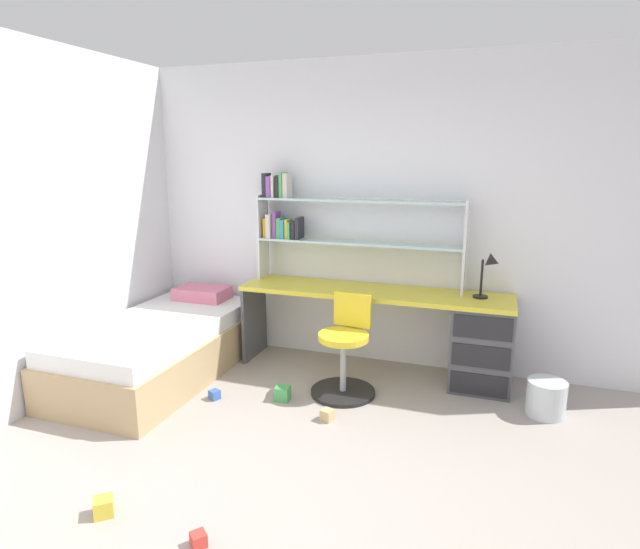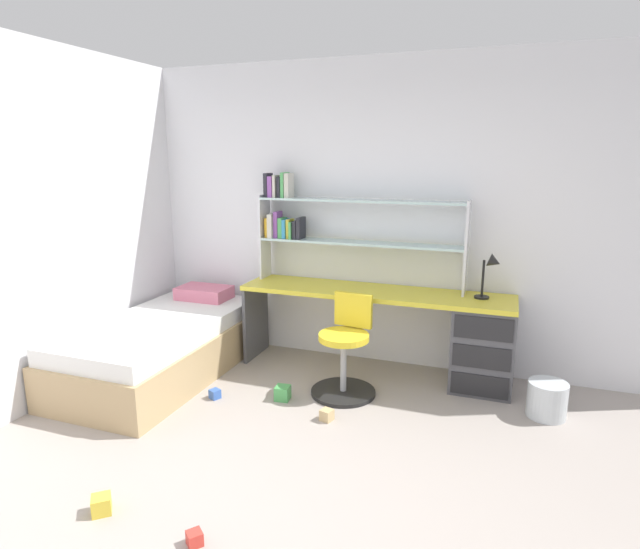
{
  "view_description": "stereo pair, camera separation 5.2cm",
  "coord_description": "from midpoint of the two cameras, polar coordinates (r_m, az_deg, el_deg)",
  "views": [
    {
      "loc": [
        0.97,
        -2.04,
        1.87
      ],
      "look_at": [
        -0.25,
        1.48,
        1.02
      ],
      "focal_mm": 29.13,
      "sensor_mm": 36.0,
      "label": 1
    },
    {
      "loc": [
        1.02,
        -2.02,
        1.87
      ],
      "look_at": [
        -0.25,
        1.48,
        1.02
      ],
      "focal_mm": 29.13,
      "sensor_mm": 36.0,
      "label": 2
    }
  ],
  "objects": [
    {
      "name": "toy_block_green_0",
      "position": [
        4.19,
        -4.5,
        -12.87
      ],
      "size": [
        0.12,
        0.12,
        0.11
      ],
      "primitive_type": "cube",
      "rotation": [
        0.0,
        0.0,
        1.68
      ],
      "color": "#479E51",
      "rests_on": "ground_plane"
    },
    {
      "name": "toy_block_red_1",
      "position": [
        2.93,
        -13.75,
        -26.44
      ],
      "size": [
        0.1,
        0.1,
        0.07
      ],
      "primitive_type": "cube",
      "rotation": [
        0.0,
        0.0,
        0.89
      ],
      "color": "red",
      "rests_on": "ground_plane"
    },
    {
      "name": "toy_block_natural_2",
      "position": [
        3.9,
        0.41,
        -15.17
      ],
      "size": [
        0.1,
        0.1,
        0.08
      ],
      "primitive_type": "cube",
      "rotation": [
        0.0,
        0.0,
        1.28
      ],
      "color": "tan",
      "rests_on": "ground_plane"
    },
    {
      "name": "ground_plane",
      "position": [
        2.94,
        -6.07,
        -26.97
      ],
      "size": [
        5.47,
        5.96,
        0.02
      ],
      "primitive_type": "cube",
      "color": "#9E938C"
    },
    {
      "name": "bed_platform",
      "position": [
        4.75,
        -17.33,
        -7.63
      ],
      "size": [
        1.0,
        1.91,
        0.63
      ],
      "color": "tan",
      "rests_on": "ground_plane"
    },
    {
      "name": "waste_bin",
      "position": [
        4.26,
        23.26,
        -12.36
      ],
      "size": [
        0.28,
        0.28,
        0.27
      ],
      "primitive_type": "cylinder",
      "color": "silver",
      "rests_on": "ground_plane"
    },
    {
      "name": "bookshelf_hutch",
      "position": [
        4.65,
        0.37,
        5.91
      ],
      "size": [
        1.85,
        0.22,
        0.98
      ],
      "color": "silver",
      "rests_on": "desk"
    },
    {
      "name": "desk",
      "position": [
        4.48,
        13.46,
        -6.26
      ],
      "size": [
        2.33,
        0.52,
        0.75
      ],
      "color": "gold",
      "rests_on": "ground_plane"
    },
    {
      "name": "toy_block_blue_4",
      "position": [
        4.29,
        -11.86,
        -12.79
      ],
      "size": [
        0.1,
        0.1,
        0.07
      ],
      "primitive_type": "cube",
      "rotation": [
        0.0,
        0.0,
        2.71
      ],
      "color": "#3860B7",
      "rests_on": "ground_plane"
    },
    {
      "name": "room_shell",
      "position": [
        3.93,
        -14.79,
        4.86
      ],
      "size": [
        5.47,
        5.96,
        2.71
      ],
      "color": "silver",
      "rests_on": "ground_plane"
    },
    {
      "name": "desk_lamp",
      "position": [
        4.33,
        17.86,
        0.62
      ],
      "size": [
        0.2,
        0.17,
        0.38
      ],
      "color": "black",
      "rests_on": "desk"
    },
    {
      "name": "toy_block_yellow_3",
      "position": [
        3.25,
        -23.14,
        -22.4
      ],
      "size": [
        0.14,
        0.14,
        0.1
      ],
      "primitive_type": "cube",
      "rotation": [
        0.0,
        0.0,
        0.7
      ],
      "color": "gold",
      "rests_on": "ground_plane"
    },
    {
      "name": "swivel_chair",
      "position": [
        4.2,
        2.39,
        -8.87
      ],
      "size": [
        0.52,
        0.52,
        0.8
      ],
      "color": "black",
      "rests_on": "ground_plane"
    }
  ]
}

